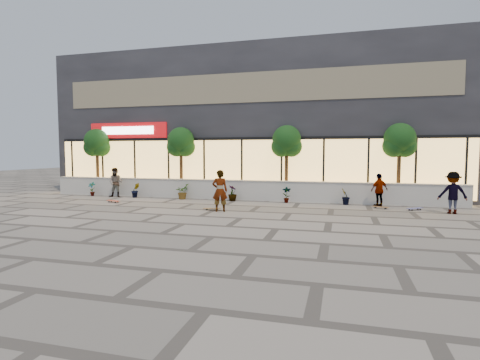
% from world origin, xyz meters
% --- Properties ---
extents(ground, '(80.00, 80.00, 0.00)m').
position_xyz_m(ground, '(0.00, 0.00, 0.00)').
color(ground, gray).
rests_on(ground, ground).
extents(planter_wall, '(22.00, 0.42, 1.04)m').
position_xyz_m(planter_wall, '(0.00, 7.00, 0.52)').
color(planter_wall, beige).
rests_on(planter_wall, ground).
extents(retail_building, '(24.00, 9.17, 8.50)m').
position_xyz_m(retail_building, '(-0.00, 12.49, 4.25)').
color(retail_building, '#242329').
rests_on(retail_building, ground).
extents(shrub_a, '(0.43, 0.29, 0.81)m').
position_xyz_m(shrub_a, '(-8.50, 6.45, 0.41)').
color(shrub_a, '#163B12').
rests_on(shrub_a, ground).
extents(shrub_b, '(0.57, 0.57, 0.81)m').
position_xyz_m(shrub_b, '(-5.70, 6.45, 0.41)').
color(shrub_b, '#163B12').
rests_on(shrub_b, ground).
extents(shrub_c, '(0.68, 0.77, 0.81)m').
position_xyz_m(shrub_c, '(-2.90, 6.45, 0.41)').
color(shrub_c, '#163B12').
rests_on(shrub_c, ground).
extents(shrub_d, '(0.64, 0.64, 0.81)m').
position_xyz_m(shrub_d, '(-0.10, 6.45, 0.41)').
color(shrub_d, '#163B12').
rests_on(shrub_d, ground).
extents(shrub_e, '(0.46, 0.35, 0.81)m').
position_xyz_m(shrub_e, '(2.70, 6.45, 0.41)').
color(shrub_e, '#163B12').
rests_on(shrub_e, ground).
extents(shrub_f, '(0.55, 0.57, 0.81)m').
position_xyz_m(shrub_f, '(5.50, 6.45, 0.41)').
color(shrub_f, '#163B12').
rests_on(shrub_f, ground).
extents(tree_west, '(1.60, 1.50, 3.92)m').
position_xyz_m(tree_west, '(-9.00, 7.70, 2.99)').
color(tree_west, '#4B351B').
rests_on(tree_west, ground).
extents(tree_midwest, '(1.60, 1.50, 3.92)m').
position_xyz_m(tree_midwest, '(-3.50, 7.70, 2.99)').
color(tree_midwest, '#4B351B').
rests_on(tree_midwest, ground).
extents(tree_mideast, '(1.60, 1.50, 3.92)m').
position_xyz_m(tree_mideast, '(2.50, 7.70, 2.99)').
color(tree_mideast, '#4B351B').
rests_on(tree_mideast, ground).
extents(tree_east, '(1.60, 1.50, 3.92)m').
position_xyz_m(tree_east, '(8.00, 7.70, 2.99)').
color(tree_east, '#4B351B').
rests_on(tree_east, ground).
extents(skater_center, '(0.74, 0.60, 1.77)m').
position_xyz_m(skater_center, '(0.37, 2.95, 0.88)').
color(skater_center, white).
rests_on(skater_center, ground).
extents(skater_left, '(0.91, 0.78, 1.64)m').
position_xyz_m(skater_left, '(-6.84, 6.30, 0.82)').
color(skater_left, tan).
rests_on(skater_left, ground).
extents(skater_right_near, '(0.95, 0.82, 1.53)m').
position_xyz_m(skater_right_near, '(7.00, 6.30, 0.77)').
color(skater_right_near, silver).
rests_on(skater_right_near, ground).
extents(skater_right_far, '(1.12, 0.67, 1.72)m').
position_xyz_m(skater_right_far, '(9.68, 4.92, 0.86)').
color(skater_right_far, maroon).
rests_on(skater_right_far, ground).
extents(skateboard_center, '(0.74, 0.20, 0.09)m').
position_xyz_m(skateboard_center, '(-0.08, 3.18, 0.07)').
color(skateboard_center, brown).
rests_on(skateboard_center, ground).
extents(skateboard_left, '(0.84, 0.45, 0.10)m').
position_xyz_m(skateboard_left, '(-5.68, 4.32, 0.08)').
color(skateboard_left, '#C43C24').
rests_on(skateboard_left, ground).
extents(skateboard_right_near, '(0.74, 0.50, 0.09)m').
position_xyz_m(skateboard_right_near, '(7.00, 5.60, 0.07)').
color(skateboard_right_near, brown).
rests_on(skateboard_right_near, ground).
extents(skateboard_right_far, '(0.76, 0.66, 0.10)m').
position_xyz_m(skateboard_right_far, '(8.40, 5.52, 0.08)').
color(skateboard_right_far, '#55579C').
rests_on(skateboard_right_far, ground).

